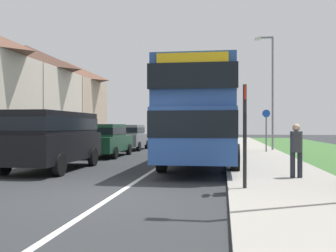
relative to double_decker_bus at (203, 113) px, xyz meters
name	(u,v)px	position (x,y,z in m)	size (l,w,h in m)	color
ground_plane	(114,196)	(-1.64, -7.64, -2.14)	(120.00, 120.00, 0.00)	#2D3033
lane_marking_centre	(166,162)	(-1.64, 0.36, -2.14)	(0.14, 60.00, 0.01)	silver
pavement_near_side	(270,168)	(2.56, -1.64, -2.08)	(3.20, 68.00, 0.12)	#9E998E
double_decker_bus	(203,113)	(0.00, 0.00, 0.00)	(2.80, 11.25, 3.70)	#284C93
parked_van_black	(53,135)	(-5.25, -3.04, -0.88)	(2.11, 5.08, 2.10)	black
parked_car_dark_green	(106,139)	(-5.16, 2.96, -1.22)	(1.92, 4.49, 1.68)	#19472D
parked_car_grey	(130,136)	(-5.28, 8.52, -1.23)	(1.97, 4.15, 1.65)	slate
pedestrian_at_stop	(296,148)	(2.93, -4.77, -1.17)	(0.34, 0.34, 1.67)	#23232D
bus_stop_sign	(245,129)	(1.36, -6.82, -0.60)	(0.09, 0.52, 2.60)	black
cycle_route_sign	(266,129)	(3.29, 6.17, -0.72)	(0.44, 0.08, 2.52)	slate
street_lamp_mid	(271,85)	(3.77, 7.98, 1.95)	(1.14, 0.20, 7.09)	slate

